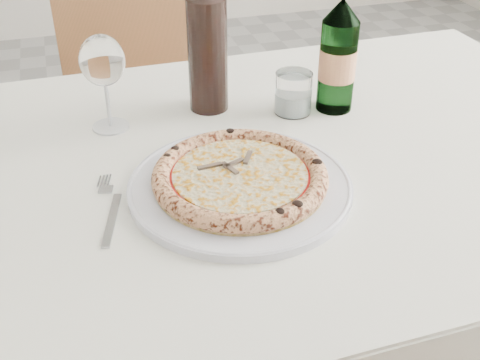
{
  "coord_description": "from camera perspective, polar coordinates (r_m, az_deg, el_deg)",
  "views": [
    {
      "loc": [
        -0.28,
        -0.81,
        1.3
      ],
      "look_at": [
        -0.05,
        -0.04,
        0.78
      ],
      "focal_mm": 45.0,
      "sensor_mm": 36.0,
      "label": 1
    }
  ],
  "objects": [
    {
      "name": "dining_table",
      "position": [
        1.1,
        -1.5,
        -1.65
      ],
      "size": [
        1.58,
        0.95,
        0.76
      ],
      "color": "brown",
      "rests_on": "floor"
    },
    {
      "name": "plate",
      "position": [
        0.97,
        -0.0,
        -0.55
      ],
      "size": [
        0.36,
        0.36,
        0.02
      ],
      "color": "silver",
      "rests_on": "dining_table"
    },
    {
      "name": "wine_glass",
      "position": [
        1.13,
        -12.92,
        10.79
      ],
      "size": [
        0.08,
        0.08,
        0.18
      ],
      "color": "silver",
      "rests_on": "dining_table"
    },
    {
      "name": "tumbler",
      "position": [
        1.2,
        5.06,
        7.98
      ],
      "size": [
        0.07,
        0.07,
        0.08
      ],
      "color": "white",
      "rests_on": "dining_table"
    },
    {
      "name": "wine_bottle",
      "position": [
        1.18,
        -3.13,
        12.79
      ],
      "size": [
        0.08,
        0.08,
        0.32
      ],
      "color": "black",
      "rests_on": "dining_table"
    },
    {
      "name": "chair_far",
      "position": [
        1.82,
        -8.9,
        7.75
      ],
      "size": [
        0.46,
        0.46,
        0.93
      ],
      "color": "brown",
      "rests_on": "floor"
    },
    {
      "name": "fork",
      "position": [
        0.95,
        -12.24,
        -2.73
      ],
      "size": [
        0.05,
        0.19,
        0.0
      ],
      "color": "#9599A2",
      "rests_on": "dining_table"
    },
    {
      "name": "beer_bottle",
      "position": [
        1.2,
        9.29,
        11.56
      ],
      "size": [
        0.07,
        0.07,
        0.28
      ],
      "color": "#36633A",
      "rests_on": "dining_table"
    },
    {
      "name": "pizza",
      "position": [
        0.96,
        -0.0,
        0.31
      ],
      "size": [
        0.28,
        0.28,
        0.03
      ],
      "color": "tan",
      "rests_on": "plate"
    }
  ]
}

